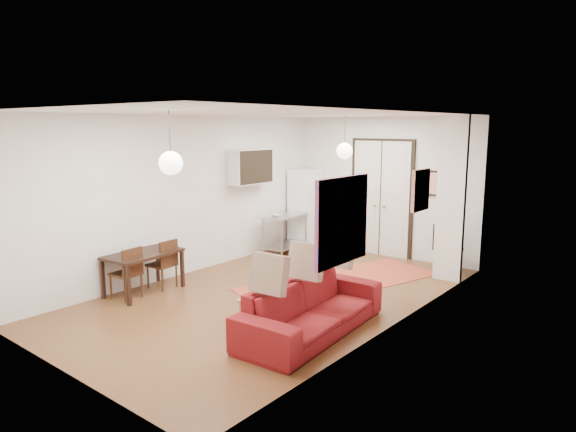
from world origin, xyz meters
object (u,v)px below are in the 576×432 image
Objects in this scene: sofa at (312,308)px; black_side_chair at (450,243)px; coffee_table at (271,302)px; kitchen_counter at (285,229)px; dining_chair_far at (130,268)px; dining_table at (143,257)px; dining_chair_near at (165,259)px; fridge at (306,208)px.

black_side_chair reaches higher than sofa.
coffee_table is 4.10m from kitchen_counter.
black_side_chair is (3.32, 0.83, 0.01)m from kitchen_counter.
dining_chair_far is at bearing 97.80° from sofa.
dining_table is (-3.13, -0.39, 0.25)m from sofa.
dining_table is 0.29m from dining_chair_far.
dining_chair_near is (-3.11, 0.04, 0.13)m from sofa.
dining_table is 1.53× the size of dining_chair_near.
fridge reaches higher than sofa.
black_side_chair is at bearing 77.83° from coffee_table.
fridge reaches higher than dining_chair_far.
kitchen_counter is 1.37× the size of dining_chair_far.
fridge is 4.00m from dining_chair_near.
dining_chair_near reaches higher than dining_table.
fridge reaches higher than black_side_chair.
fridge reaches higher than dining_table.
sofa is at bearing -53.64° from kitchen_counter.
dining_chair_near is at bearing -95.72° from fridge.
fridge is (-3.13, 4.02, 0.53)m from sofa.
black_side_chair is (3.39, 3.95, 0.06)m from dining_chair_near.
kitchen_counter is at bearing 39.76° from sofa.
sofa is 3.12m from dining_chair_near.
dining_table is at bearing -174.03° from coffee_table.
fridge is 1.36× the size of dining_table.
kitchen_counter is 3.82m from dining_chair_far.
dining_chair_far is at bearing -95.76° from fridge.
sofa reaches higher than dining_table.
dining_table is 1.53× the size of dining_chair_far.
fridge is 4.42m from dining_table.
coffee_table is at bearing -64.63° from fridge.
coffee_table is 2.52m from dining_chair_near.
dining_chair_far is (-2.51, -0.53, 0.16)m from coffee_table.
sofa is at bearing 11.84° from coffee_table.
kitchen_counter is 1.25× the size of black_side_chair.
coffee_table is at bearing 5.97° from dining_table.
sofa is 3.16m from dining_table.
black_side_chair is (0.28, 3.99, 0.19)m from sofa.
dining_chair_far is (0.02, -4.68, -0.39)m from fridge.
dining_chair_far is (0.00, -0.70, 0.00)m from dining_chair_near.
kitchen_counter is at bearing 173.14° from dining_chair_near.
dining_table is at bearing 58.17° from black_side_chair.
coffee_table is 4.22m from black_side_chair.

